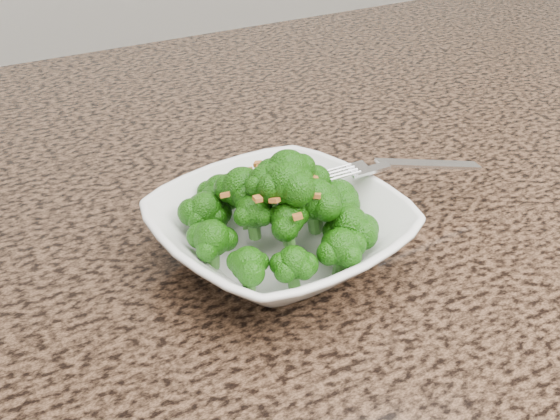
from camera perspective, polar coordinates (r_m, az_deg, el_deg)
granite_counter at (r=0.78m, az=6.24°, el=2.40°), size 1.64×1.04×0.03m
bowl at (r=0.61m, az=0.00°, el=-1.90°), size 0.25×0.25×0.05m
broccoli_pile at (r=0.58m, az=0.00°, el=2.83°), size 0.19×0.19×0.06m
garlic_topping at (r=0.57m, az=0.00°, el=5.88°), size 0.11×0.11×0.01m
fork at (r=0.66m, az=8.21°, el=3.49°), size 0.19×0.06×0.01m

